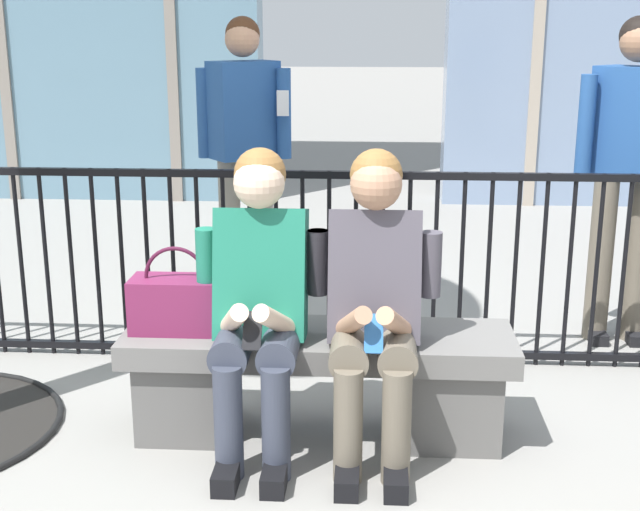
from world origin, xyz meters
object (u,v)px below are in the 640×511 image
at_px(bystander_further_back, 245,141).
at_px(seated_person_with_phone, 259,295).
at_px(stone_bench, 318,373).
at_px(seated_person_companion, 374,297).
at_px(handbag_on_bench, 177,303).
at_px(bystander_at_railing, 629,157).

bearing_deg(bystander_further_back, seated_person_with_phone, -80.09).
height_order(seated_person_with_phone, bystander_further_back, bystander_further_back).
xyz_separation_m(stone_bench, seated_person_companion, (0.22, -0.13, 0.38)).
bearing_deg(seated_person_companion, handbag_on_bench, 171.61).
xyz_separation_m(seated_person_companion, handbag_on_bench, (-0.80, 0.12, -0.08)).
bearing_deg(stone_bench, bystander_further_back, 107.69).
height_order(seated_person_companion, bystander_further_back, bystander_further_back).
bearing_deg(seated_person_with_phone, handbag_on_bench, 161.52).
height_order(seated_person_with_phone, bystander_at_railing, bystander_at_railing).
height_order(bystander_at_railing, bystander_further_back, same).
relative_size(stone_bench, bystander_at_railing, 0.94).
distance_m(seated_person_with_phone, bystander_at_railing, 2.25).
bearing_deg(seated_person_companion, stone_bench, 150.23).
relative_size(seated_person_with_phone, bystander_further_back, 0.71).
bearing_deg(stone_bench, seated_person_with_phone, -150.23).
distance_m(seated_person_companion, handbag_on_bench, 0.82).
height_order(stone_bench, seated_person_with_phone, seated_person_with_phone).
bearing_deg(seated_person_with_phone, bystander_further_back, 99.91).
bearing_deg(seated_person_companion, bystander_at_railing, 45.93).
bearing_deg(seated_person_companion, bystander_further_back, 112.71).
xyz_separation_m(stone_bench, bystander_further_back, (-0.55, 1.72, 0.73)).
bearing_deg(stone_bench, seated_person_companion, -29.77).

